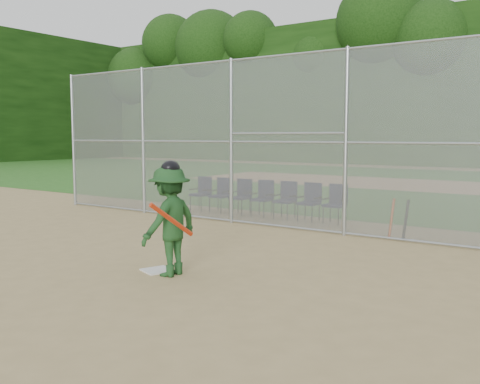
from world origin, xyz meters
The scene contains 15 objects.
ground centered at (0.00, 0.00, 0.00)m, with size 100.00×100.00×0.00m, color tan.
grass_strip centered at (0.00, 18.00, 0.01)m, with size 100.00×100.00×0.00m, color #28601D.
dirt_patch_far centered at (0.00, 18.00, 0.01)m, with size 24.00×24.00×0.00m, color tan.
backstop_fence centered at (0.00, 5.00, 2.07)m, with size 16.09×0.09×4.00m.
treeline centered at (0.00, 20.00, 5.50)m, with size 81.00×60.00×11.00m.
home_plate centered at (-0.18, 0.46, 0.01)m, with size 0.43×0.43×0.02m, color silver.
batter_at_plate centered at (0.16, 0.39, 0.86)m, with size 0.83×1.31×1.78m.
spare_bats centered at (2.08, 5.29, 0.41)m, with size 0.36×0.34×0.83m.
chair_0 centered at (-4.06, 6.30, 0.48)m, with size 0.54×0.52×0.96m, color #0E1133, non-canonical shape.
chair_1 centered at (-3.35, 6.30, 0.48)m, with size 0.54×0.52×0.96m, color #0E1133, non-canonical shape.
chair_2 centered at (-2.65, 6.30, 0.48)m, with size 0.54×0.52×0.96m, color #0E1133, non-canonical shape.
chair_3 centered at (-1.95, 6.30, 0.48)m, with size 0.54×0.52×0.96m, color #0E1133, non-canonical shape.
chair_4 centered at (-1.25, 6.30, 0.48)m, with size 0.54×0.52×0.96m, color #0E1133, non-canonical shape.
chair_5 centered at (-0.54, 6.30, 0.48)m, with size 0.54×0.52×0.96m, color #0E1133, non-canonical shape.
chair_6 centered at (0.16, 6.30, 0.48)m, with size 0.54×0.52×0.96m, color #0E1133, non-canonical shape.
Camera 1 is at (5.65, -5.62, 2.14)m, focal length 40.00 mm.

